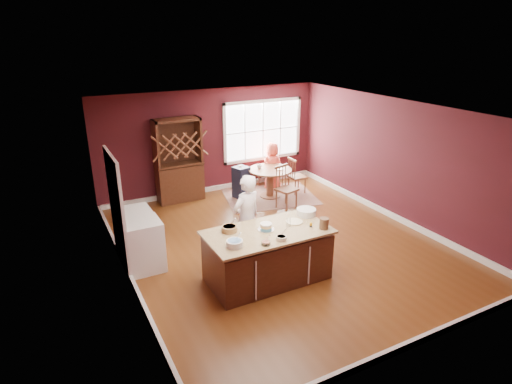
# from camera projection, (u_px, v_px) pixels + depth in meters

# --- Properties ---
(room_shell) EXTENTS (7.00, 7.00, 7.00)m
(room_shell) POSITION_uv_depth(u_px,v_px,m) (280.00, 181.00, 8.22)
(room_shell) COLOR #5F3314
(room_shell) RESTS_ON ground
(window) EXTENTS (2.36, 0.10, 1.66)m
(window) POSITION_uv_depth(u_px,v_px,m) (263.00, 130.00, 11.69)
(window) COLOR white
(window) RESTS_ON room_shell
(doorway) EXTENTS (0.08, 1.26, 2.13)m
(doorway) POSITION_uv_depth(u_px,v_px,m) (117.00, 214.00, 7.55)
(doorway) COLOR white
(doorway) RESTS_ON room_shell
(kitchen_island) EXTENTS (2.10, 1.10, 0.92)m
(kitchen_island) POSITION_uv_depth(u_px,v_px,m) (267.00, 256.00, 7.31)
(kitchen_island) COLOR #391D0E
(kitchen_island) RESTS_ON ground
(dining_table) EXTENTS (1.11, 1.11, 0.75)m
(dining_table) POSITION_uv_depth(u_px,v_px,m) (270.00, 177.00, 10.96)
(dining_table) COLOR brown
(dining_table) RESTS_ON ground
(baker) EXTENTS (0.70, 0.55, 1.68)m
(baker) POSITION_uv_depth(u_px,v_px,m) (246.00, 219.00, 7.81)
(baker) COLOR silver
(baker) RESTS_ON ground
(layer_cake) EXTENTS (0.28, 0.28, 0.11)m
(layer_cake) POSITION_uv_depth(u_px,v_px,m) (266.00, 227.00, 7.17)
(layer_cake) COLOR white
(layer_cake) RESTS_ON kitchen_island
(bowl_blue) EXTENTS (0.26, 0.26, 0.10)m
(bowl_blue) POSITION_uv_depth(u_px,v_px,m) (235.00, 243.00, 6.62)
(bowl_blue) COLOR white
(bowl_blue) RESTS_ON kitchen_island
(bowl_yellow) EXTENTS (0.26, 0.26, 0.10)m
(bowl_yellow) POSITION_uv_depth(u_px,v_px,m) (229.00, 229.00, 7.11)
(bowl_yellow) COLOR brown
(bowl_yellow) RESTS_ON kitchen_island
(bowl_pink) EXTENTS (0.15, 0.15, 0.06)m
(bowl_pink) POSITION_uv_depth(u_px,v_px,m) (266.00, 243.00, 6.68)
(bowl_pink) COLOR silver
(bowl_pink) RESTS_ON kitchen_island
(bowl_olive) EXTENTS (0.17, 0.17, 0.07)m
(bowl_olive) POSITION_uv_depth(u_px,v_px,m) (281.00, 238.00, 6.83)
(bowl_olive) COLOR white
(bowl_olive) RESTS_ON kitchen_island
(drinking_glass) EXTENTS (0.07, 0.07, 0.15)m
(drinking_glass) POSITION_uv_depth(u_px,v_px,m) (289.00, 222.00, 7.29)
(drinking_glass) COLOR silver
(drinking_glass) RESTS_ON kitchen_island
(dinner_plate) EXTENTS (0.30, 0.30, 0.02)m
(dinner_plate) POSITION_uv_depth(u_px,v_px,m) (294.00, 222.00, 7.47)
(dinner_plate) COLOR #F3E6B7
(dinner_plate) RESTS_ON kitchen_island
(white_tub) EXTENTS (0.35, 0.35, 0.12)m
(white_tub) POSITION_uv_depth(u_px,v_px,m) (306.00, 212.00, 7.74)
(white_tub) COLOR white
(white_tub) RESTS_ON kitchen_island
(stoneware_crock) EXTENTS (0.16, 0.16, 0.19)m
(stoneware_crock) POSITION_uv_depth(u_px,v_px,m) (324.00, 223.00, 7.20)
(stoneware_crock) COLOR brown
(stoneware_crock) RESTS_ON kitchen_island
(toy_figurine) EXTENTS (0.05, 0.05, 0.08)m
(toy_figurine) POSITION_uv_depth(u_px,v_px,m) (311.00, 225.00, 7.28)
(toy_figurine) COLOR #EA9C08
(toy_figurine) RESTS_ON kitchen_island
(rug) EXTENTS (2.61, 2.22, 0.01)m
(rug) POSITION_uv_depth(u_px,v_px,m) (270.00, 196.00, 11.14)
(rug) COLOR brown
(rug) RESTS_ON ground
(chair_east) EXTENTS (0.40, 0.42, 0.98)m
(chair_east) POSITION_uv_depth(u_px,v_px,m) (297.00, 175.00, 11.25)
(chair_east) COLOR brown
(chair_east) RESTS_ON ground
(chair_south) EXTENTS (0.55, 0.54, 1.07)m
(chair_south) POSITION_uv_depth(u_px,v_px,m) (287.00, 187.00, 10.24)
(chair_south) COLOR brown
(chair_south) RESTS_ON ground
(chair_north) EXTENTS (0.56, 0.55, 1.02)m
(chair_north) POSITION_uv_depth(u_px,v_px,m) (267.00, 168.00, 11.78)
(chair_north) COLOR brown
(chair_north) RESTS_ON ground
(seated_woman) EXTENTS (0.66, 0.46, 1.28)m
(seated_woman) POSITION_uv_depth(u_px,v_px,m) (272.00, 166.00, 11.50)
(seated_woman) COLOR #F45643
(seated_woman) RESTS_ON ground
(high_chair) EXTENTS (0.43, 0.43, 0.86)m
(high_chair) POSITION_uv_depth(u_px,v_px,m) (241.00, 182.00, 10.95)
(high_chair) COLOR black
(high_chair) RESTS_ON ground
(toddler) EXTENTS (0.18, 0.14, 0.26)m
(toddler) POSITION_uv_depth(u_px,v_px,m) (238.00, 167.00, 10.82)
(toddler) COLOR #8CA5BF
(toddler) RESTS_ON high_chair
(table_plate) EXTENTS (0.21, 0.21, 0.02)m
(table_plate) POSITION_uv_depth(u_px,v_px,m) (280.00, 169.00, 10.86)
(table_plate) COLOR beige
(table_plate) RESTS_ON dining_table
(table_cup) EXTENTS (0.16, 0.16, 0.10)m
(table_cup) POSITION_uv_depth(u_px,v_px,m) (259.00, 166.00, 10.93)
(table_cup) COLOR silver
(table_cup) RESTS_ON dining_table
(hutch) EXTENTS (1.14, 0.48, 2.09)m
(hutch) POSITION_uv_depth(u_px,v_px,m) (179.00, 161.00, 10.57)
(hutch) COLOR #422315
(hutch) RESTS_ON ground
(washer) EXTENTS (0.65, 0.63, 0.94)m
(washer) POSITION_uv_depth(u_px,v_px,m) (143.00, 245.00, 7.62)
(washer) COLOR silver
(washer) RESTS_ON ground
(dryer) EXTENTS (0.63, 0.61, 0.92)m
(dryer) POSITION_uv_depth(u_px,v_px,m) (135.00, 232.00, 8.16)
(dryer) COLOR white
(dryer) RESTS_ON ground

